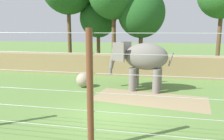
{
  "coord_description": "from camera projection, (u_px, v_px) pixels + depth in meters",
  "views": [
    {
      "loc": [
        2.15,
        -9.82,
        4.05
      ],
      "look_at": [
        -0.8,
        4.48,
        1.4
      ],
      "focal_mm": 35.9,
      "sensor_mm": 36.0,
      "label": 1
    }
  ],
  "objects": [
    {
      "name": "ground_plane",
      "position": [
        109.0,
        116.0,
        10.62
      ],
      "size": [
        120.0,
        120.0,
        0.0
      ],
      "primitive_type": "plane",
      "color": "#5B7F3D"
    },
    {
      "name": "dirt_patch",
      "position": [
        149.0,
        99.0,
        13.28
      ],
      "size": [
        7.0,
        3.9,
        0.01
      ],
      "primitive_type": "cube",
      "rotation": [
        0.0,
        0.0,
        -0.15
      ],
      "color": "#937F5B",
      "rests_on": "ground"
    },
    {
      "name": "cable_fence",
      "position": [
        90.0,
        91.0,
        7.33
      ],
      "size": [
        13.0,
        0.22,
        4.11
      ],
      "color": "brown",
      "rests_on": "ground"
    },
    {
      "name": "elephant",
      "position": [
        141.0,
        59.0,
        14.85
      ],
      "size": [
        4.35,
        2.07,
        3.24
      ],
      "color": "slate",
      "rests_on": "ground"
    },
    {
      "name": "tree_far_right",
      "position": [
        141.0,
        13.0,
        23.4
      ],
      "size": [
        4.92,
        4.92,
        8.31
      ],
      "color": "brown",
      "rests_on": "ground"
    },
    {
      "name": "enrichment_ball",
      "position": [
        83.0,
        80.0,
        15.92
      ],
      "size": [
        1.02,
        1.02,
        1.02
      ],
      "primitive_type": "sphere",
      "color": "gray",
      "rests_on": "ground"
    },
    {
      "name": "tree_far_left",
      "position": [
        98.0,
        18.0,
        27.25
      ],
      "size": [
        4.44,
        4.44,
        7.72
      ],
      "color": "brown",
      "rests_on": "ground"
    },
    {
      "name": "embankment_wall",
      "position": [
        133.0,
        65.0,
        20.18
      ],
      "size": [
        36.0,
        1.8,
        1.79
      ],
      "primitive_type": "cube",
      "color": "#997F56",
      "rests_on": "ground"
    }
  ]
}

